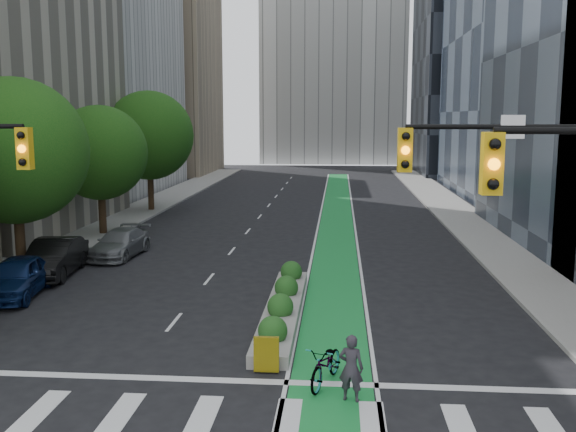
% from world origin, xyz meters
% --- Properties ---
extents(ground, '(160.00, 160.00, 0.00)m').
position_xyz_m(ground, '(0.00, 0.00, 0.00)').
color(ground, black).
rests_on(ground, ground).
extents(sidewalk_left, '(3.60, 90.00, 0.15)m').
position_xyz_m(sidewalk_left, '(-11.80, 25.00, 0.07)').
color(sidewalk_left, gray).
rests_on(sidewalk_left, ground).
extents(sidewalk_right, '(3.60, 90.00, 0.15)m').
position_xyz_m(sidewalk_right, '(11.80, 25.00, 0.07)').
color(sidewalk_right, gray).
rests_on(sidewalk_right, ground).
extents(bike_lane_paint, '(2.20, 70.00, 0.01)m').
position_xyz_m(bike_lane_paint, '(3.00, 30.00, 0.01)').
color(bike_lane_paint, '#198C3A').
rests_on(bike_lane_paint, ground).
extents(building_tan_far, '(14.00, 16.00, 26.00)m').
position_xyz_m(building_tan_far, '(-20.00, 66.00, 13.00)').
color(building_tan_far, tan).
rests_on(building_tan_far, ground).
extents(building_dark_end, '(14.00, 18.00, 28.00)m').
position_xyz_m(building_dark_end, '(20.00, 68.00, 14.00)').
color(building_dark_end, black).
rests_on(building_dark_end, ground).
extents(tree_mid, '(6.40, 6.40, 8.78)m').
position_xyz_m(tree_mid, '(-11.00, 12.00, 5.57)').
color(tree_mid, black).
rests_on(tree_mid, ground).
extents(tree_midfar, '(5.60, 5.60, 7.76)m').
position_xyz_m(tree_midfar, '(-11.00, 22.00, 4.95)').
color(tree_midfar, black).
rests_on(tree_midfar, ground).
extents(tree_far, '(6.60, 6.60, 9.00)m').
position_xyz_m(tree_far, '(-11.00, 32.00, 5.69)').
color(tree_far, black).
rests_on(tree_far, ground).
extents(signal_right, '(5.82, 0.51, 7.20)m').
position_xyz_m(signal_right, '(8.67, 0.47, 4.80)').
color(signal_right, black).
rests_on(signal_right, ground).
extents(median_planter, '(1.20, 10.26, 1.10)m').
position_xyz_m(median_planter, '(1.20, 7.04, 0.37)').
color(median_planter, gray).
rests_on(median_planter, ground).
extents(bicycle, '(1.37, 2.24, 1.11)m').
position_xyz_m(bicycle, '(2.87, 1.21, 0.56)').
color(bicycle, gray).
rests_on(bicycle, ground).
extents(cyclist, '(0.71, 0.55, 1.72)m').
position_xyz_m(cyclist, '(3.50, 0.24, 0.86)').
color(cyclist, '#322C35').
rests_on(cyclist, ground).
extents(parked_car_left_near, '(2.49, 4.86, 1.58)m').
position_xyz_m(parked_car_left_near, '(-9.50, 8.67, 0.79)').
color(parked_car_left_near, '#0C1D48').
rests_on(parked_car_left_near, ground).
extents(parked_car_left_mid, '(2.29, 5.18, 1.66)m').
position_xyz_m(parked_car_left_mid, '(-9.50, 12.01, 0.83)').
color(parked_car_left_mid, black).
rests_on(parked_car_left_mid, ground).
extents(parked_car_left_far, '(2.22, 4.87, 1.38)m').
position_xyz_m(parked_car_left_far, '(-7.94, 16.19, 0.69)').
color(parked_car_left_far, slate).
rests_on(parked_car_left_far, ground).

